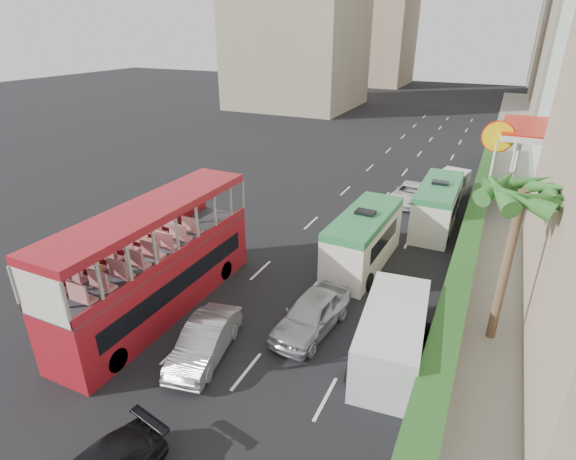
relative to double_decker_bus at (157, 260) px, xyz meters
The scene contains 14 objects.
ground_plane 6.51m from the double_decker_bus, ahead, with size 200.00×200.00×0.00m, color black.
double_decker_bus is the anchor object (origin of this frame).
car_silver_lane_a 4.88m from the double_decker_bus, 27.30° to the right, with size 1.53×4.38×1.44m, color #B4B6BB.
car_silver_lane_b 7.42m from the double_decker_bus, 12.01° to the left, with size 1.90×4.72×1.61m, color #B4B6BB.
van_asset 20.24m from the double_decker_bus, 68.16° to the left, with size 2.22×4.82×1.34m, color silver.
minibus_near 10.70m from the double_decker_bus, 48.29° to the left, with size 2.26×6.77×3.00m, color silver.
minibus_far 17.80m from the double_decker_bus, 56.23° to the left, with size 2.22×6.66×2.95m, color silver.
panel_van_near 10.47m from the double_decker_bus, ahead, with size 2.24×5.60×2.24m, color silver.
panel_van_far 22.71m from the double_decker_bus, 64.31° to the left, with size 1.89×4.74×1.89m, color silver.
sidewalk 29.26m from the double_decker_bus, 59.04° to the left, with size 6.00×120.00×0.18m, color #99968C.
kerb_wall 18.66m from the double_decker_bus, 48.93° to the left, with size 0.30×44.00×1.00m, color silver.
hedge 18.60m from the double_decker_bus, 48.93° to the left, with size 1.10×44.00×0.70m, color #2D6626.
palm_tree 14.39m from the double_decker_bus, 16.16° to the left, with size 0.36×0.36×6.40m, color brown.
shell_station 28.02m from the double_decker_bus, 55.18° to the left, with size 6.50×8.00×5.50m, color silver.
Camera 1 is at (6.69, -13.26, 11.93)m, focal length 28.00 mm.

